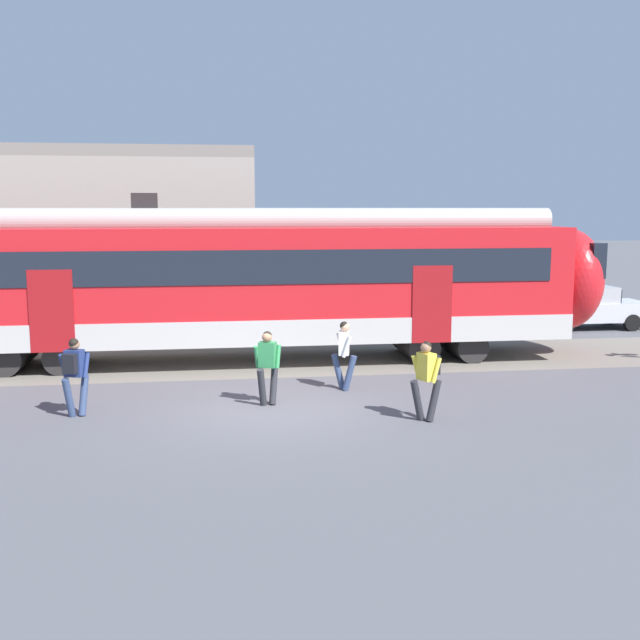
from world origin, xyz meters
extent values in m
plane|color=#515156|center=(0.00, 0.00, 0.00)|extent=(160.00, 160.00, 0.00)
cube|color=#B7B2AD|center=(-0.31, 5.34, 1.05)|extent=(18.00, 3.06, 0.70)
cube|color=red|center=(-0.31, 5.34, 2.60)|extent=(18.00, 3.00, 2.40)
cube|color=black|center=(-0.31, 3.83, 2.80)|extent=(16.56, 0.03, 0.90)
cube|color=maroon|center=(4.64, 3.82, 1.75)|extent=(1.10, 0.04, 2.10)
cube|color=maroon|center=(-5.26, 3.82, 1.75)|extent=(1.10, 0.04, 2.10)
cylinder|color=#9C9793|center=(-0.31, 5.34, 3.98)|extent=(17.64, 0.70, 0.70)
cube|color=black|center=(-3.01, 5.34, 4.53)|extent=(0.70, 0.12, 0.40)
cylinder|color=black|center=(5.97, 5.34, 0.45)|extent=(0.90, 2.40, 0.90)
cylinder|color=black|center=(4.57, 5.34, 0.45)|extent=(0.90, 2.40, 0.90)
cylinder|color=black|center=(-5.19, 5.34, 0.45)|extent=(0.90, 2.40, 0.90)
cylinder|color=black|center=(-6.59, 5.34, 0.45)|extent=(0.90, 2.40, 0.90)
ellipsoid|color=red|center=(9.24, 5.34, 2.25)|extent=(1.80, 2.85, 2.95)
cube|color=black|center=(9.59, 5.34, 2.85)|extent=(0.40, 2.40, 1.00)
cylinder|color=navy|center=(-3.94, 0.27, 0.43)|extent=(0.26, 0.38, 0.87)
cylinder|color=navy|center=(-4.20, 0.07, 0.43)|extent=(0.26, 0.38, 0.87)
cube|color=navy|center=(-4.07, 0.17, 1.14)|extent=(0.42, 0.35, 0.56)
cylinder|color=navy|center=(-4.31, 0.17, 1.09)|extent=(0.17, 0.26, 0.52)
cylinder|color=navy|center=(-3.84, 0.17, 1.09)|extent=(0.17, 0.26, 0.52)
sphere|color=#9E7051|center=(-4.06, 0.19, 1.53)|extent=(0.22, 0.22, 0.22)
sphere|color=black|center=(-4.07, 0.17, 1.56)|extent=(0.20, 0.20, 0.20)
cube|color=black|center=(-4.13, 0.00, 1.16)|extent=(0.32, 0.25, 0.40)
cylinder|color=#28282D|center=(-0.18, 0.43, 0.43)|extent=(0.27, 0.38, 0.87)
cylinder|color=#28282D|center=(0.09, 0.62, 0.43)|extent=(0.27, 0.38, 0.87)
cube|color=#2D7F47|center=(-0.04, 0.52, 1.14)|extent=(0.42, 0.36, 0.56)
cylinder|color=#2D7F47|center=(0.19, 0.52, 1.09)|extent=(0.18, 0.26, 0.52)
cylinder|color=#2D7F47|center=(-0.28, 0.53, 1.09)|extent=(0.18, 0.26, 0.52)
sphere|color=#9E7051|center=(-0.05, 0.51, 1.53)|extent=(0.22, 0.22, 0.22)
sphere|color=black|center=(-0.04, 0.52, 1.56)|extent=(0.20, 0.20, 0.20)
cylinder|color=navy|center=(1.98, 1.57, 0.43)|extent=(0.38, 0.22, 0.87)
cylinder|color=navy|center=(1.75, 1.81, 0.43)|extent=(0.38, 0.22, 0.87)
cube|color=silver|center=(1.86, 1.69, 1.14)|extent=(0.31, 0.40, 0.56)
cylinder|color=silver|center=(1.83, 1.92, 1.09)|extent=(0.26, 0.14, 0.52)
cylinder|color=silver|center=(1.89, 1.46, 1.09)|extent=(0.26, 0.14, 0.52)
sphere|color=tan|center=(1.88, 1.68, 1.53)|extent=(0.22, 0.22, 0.22)
sphere|color=black|center=(1.86, 1.69, 1.56)|extent=(0.20, 0.20, 0.20)
cylinder|color=#28282D|center=(2.90, -1.14, 0.43)|extent=(0.38, 0.28, 0.87)
cylinder|color=#28282D|center=(3.23, -1.20, 0.43)|extent=(0.38, 0.28, 0.87)
cube|color=gold|center=(3.06, -1.17, 1.14)|extent=(0.36, 0.43, 0.56)
cylinder|color=gold|center=(3.22, -1.34, 1.09)|extent=(0.26, 0.18, 0.52)
cylinder|color=gold|center=(2.90, -1.00, 1.09)|extent=(0.26, 0.18, 0.52)
sphere|color=#9E7051|center=(3.05, -1.18, 1.53)|extent=(0.22, 0.22, 0.22)
sphere|color=black|center=(3.06, -1.17, 1.56)|extent=(0.20, 0.20, 0.20)
cube|color=black|center=(3.23, -1.10, 1.16)|extent=(0.26, 0.32, 0.40)
cube|color=#B7BABF|center=(12.25, 9.63, 0.64)|extent=(4.01, 1.66, 0.68)
cube|color=#A1A3A8|center=(12.10, 9.63, 1.26)|extent=(1.91, 1.45, 0.56)
cube|color=black|center=(13.05, 9.64, 1.22)|extent=(0.13, 1.37, 0.48)
cylinder|color=black|center=(13.48, 10.42, 0.30)|extent=(0.60, 0.20, 0.60)
cylinder|color=black|center=(13.49, 8.86, 0.30)|extent=(0.60, 0.20, 0.60)
cylinder|color=black|center=(11.00, 10.41, 0.30)|extent=(0.60, 0.20, 0.60)
cylinder|color=black|center=(11.01, 8.85, 0.30)|extent=(0.60, 0.20, 0.60)
camera|label=1|loc=(-1.14, -15.59, 4.31)|focal=42.00mm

